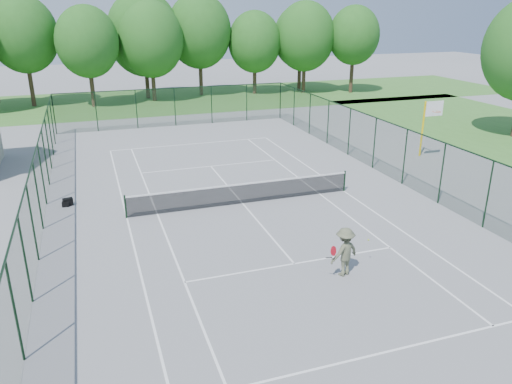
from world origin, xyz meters
TOP-DOWN VIEW (x-y plane):
  - ground at (0.00, 0.00)m, footprint 140.00×140.00m
  - grass_far at (0.00, 30.00)m, footprint 80.00×16.00m
  - court_lines at (0.00, 0.00)m, footprint 11.05×23.85m
  - tennis_net at (0.00, 0.00)m, footprint 11.08×0.08m
  - fence_enclosure at (0.00, 0.00)m, footprint 18.05×36.05m
  - tree_line_far at (0.00, 30.00)m, footprint 39.40×6.40m
  - basketball_goal at (13.24, 3.80)m, footprint 1.20×1.43m
  - sports_bag_a at (-8.01, 2.48)m, footprint 0.50×0.35m
  - sports_bag_b at (-8.12, 2.35)m, footprint 0.33×0.22m
  - tennis_player at (1.34, -7.68)m, footprint 2.09×0.96m

SIDE VIEW (x-z plane):
  - ground at x=0.00m, z-range 0.00..0.00m
  - court_lines at x=0.00m, z-range 0.00..0.01m
  - grass_far at x=0.00m, z-range 0.00..0.01m
  - sports_bag_b at x=-8.12m, z-range 0.00..0.25m
  - sports_bag_a at x=-8.01m, z-range 0.00..0.36m
  - tennis_net at x=0.00m, z-range 0.03..1.13m
  - tennis_player at x=1.34m, z-range 0.00..1.79m
  - fence_enclosure at x=0.00m, z-range 0.05..3.07m
  - basketball_goal at x=13.24m, z-range 0.74..4.39m
  - tree_line_far at x=0.00m, z-range 1.14..10.84m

